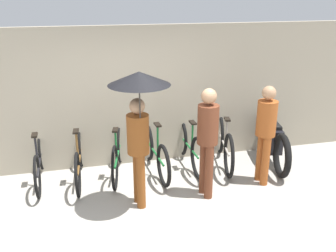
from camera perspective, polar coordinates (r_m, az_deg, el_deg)
name	(u,v)px	position (r m, az deg, el deg)	size (l,w,h in m)	color
ground_plane	(157,227)	(5.33, -1.69, -15.10)	(30.00, 30.00, 0.00)	#9E998E
back_wall	(131,97)	(6.76, -5.70, 4.39)	(12.20, 0.12, 2.52)	gray
parked_bicycle_0	(39,161)	(6.66, -19.03, -5.12)	(0.44, 1.73, 1.00)	black
parked_bicycle_1	(79,159)	(6.53, -13.37, -4.91)	(0.44, 1.81, 0.97)	black
parked_bicycle_2	(118,153)	(6.60, -7.68, -4.17)	(0.52, 1.76, 1.00)	black
parked_bicycle_3	(155,152)	(6.64, -2.00, -3.94)	(0.44, 1.81, 1.11)	black
parked_bicycle_4	(189,146)	(6.86, 3.20, -3.01)	(0.44, 1.81, 1.08)	black
parked_bicycle_5	(224,143)	(7.01, 8.51, -2.59)	(0.57, 1.81, 1.09)	black
pedestrian_leading	(139,109)	(5.13, -4.48, 2.65)	(0.84, 0.84, 2.07)	brown
pedestrian_center	(208,135)	(5.64, 6.05, -1.34)	(0.32, 0.32, 1.74)	brown
pedestrian_trailing	(266,128)	(6.24, 14.67, -0.26)	(0.32, 0.32, 1.67)	#9E4C1E
motorcycle	(271,138)	(7.33, 15.39, -1.84)	(0.73, 2.14, 0.96)	black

